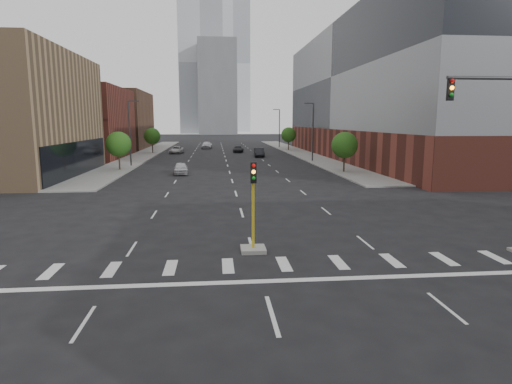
{
  "coord_description": "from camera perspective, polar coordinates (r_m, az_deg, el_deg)",
  "views": [
    {
      "loc": [
        -1.8,
        -11.08,
        6.3
      ],
      "look_at": [
        0.4,
        11.67,
        2.5
      ],
      "focal_mm": 30.0,
      "sensor_mm": 36.0,
      "label": 1
    }
  ],
  "objects": [
    {
      "name": "streetlight_right_b",
      "position": [
        102.23,
        3.09,
        8.7
      ],
      "size": [
        1.6,
        0.22,
        9.07
      ],
      "color": "#2D2D30",
      "rests_on": "ground"
    },
    {
      "name": "streetlight_right_a",
      "position": [
        67.82,
        7.53,
        8.27
      ],
      "size": [
        1.6,
        0.22,
        9.07
      ],
      "color": "#2D2D30",
      "rests_on": "ground"
    },
    {
      "name": "streetlight_left",
      "position": [
        62.19,
        -16.42,
        7.87
      ],
      "size": [
        1.6,
        0.22,
        9.07
      ],
      "color": "#2D2D30",
      "rests_on": "ground"
    },
    {
      "name": "car_distant",
      "position": [
        99.66,
        -6.59,
        6.24
      ],
      "size": [
        2.58,
        5.2,
        1.71
      ],
      "primitive_type": "imported",
      "rotation": [
        0.0,
        0.0,
        -0.12
      ],
      "color": "silver",
      "rests_on": "ground"
    },
    {
      "name": "car_near_left",
      "position": [
        51.99,
        -9.99,
        3.12
      ],
      "size": [
        1.89,
        4.25,
        1.42
      ],
      "primitive_type": "imported",
      "rotation": [
        0.0,
        0.0,
        0.05
      ],
      "color": "silver",
      "rests_on": "ground"
    },
    {
      "name": "median_traffic_signal",
      "position": [
        20.82,
        -0.37,
        -5.38
      ],
      "size": [
        1.2,
        1.2,
        4.4
      ],
      "color": "#999993",
      "rests_on": "ground"
    },
    {
      "name": "car_far_left",
      "position": [
        85.95,
        -10.55,
        5.54
      ],
      "size": [
        2.7,
        5.16,
        1.39
      ],
      "primitive_type": "imported",
      "rotation": [
        0.0,
        0.0,
        -0.08
      ],
      "color": "#B5B5B5",
      "rests_on": "ground"
    },
    {
      "name": "tree_left_near",
      "position": [
        57.47,
        -17.86,
        6.09
      ],
      "size": [
        3.2,
        3.2,
        4.85
      ],
      "color": "#382619",
      "rests_on": "ground"
    },
    {
      "name": "tower_mid",
      "position": [
        211.67,
        -5.15,
        13.65
      ],
      "size": [
        18.0,
        18.0,
        44.0
      ],
      "primitive_type": "cube",
      "color": "slate",
      "rests_on": "ground"
    },
    {
      "name": "building_right_main",
      "position": [
        77.81,
        18.68,
        12.42
      ],
      "size": [
        24.0,
        70.0,
        22.0
      ],
      "color": "brown",
      "rests_on": "ground"
    },
    {
      "name": "tower_left",
      "position": [
        232.94,
        -7.29,
        16.44
      ],
      "size": [
        22.0,
        22.0,
        70.0
      ],
      "primitive_type": "cube",
      "color": "#B2B7BC",
      "rests_on": "ground"
    },
    {
      "name": "ground",
      "position": [
        12.87,
        3.43,
        -19.88
      ],
      "size": [
        400.0,
        400.0,
        0.0
      ],
      "primitive_type": "plane",
      "color": "black",
      "rests_on": "ground"
    },
    {
      "name": "building_left_far_a",
      "position": [
        81.25,
        -24.22,
        8.41
      ],
      "size": [
        20.0,
        22.0,
        12.0
      ],
      "primitive_type": "cube",
      "color": "brown",
      "rests_on": "ground"
    },
    {
      "name": "sidewalk_left_far",
      "position": [
        86.32,
        -14.34,
        5.01
      ],
      "size": [
        5.0,
        92.0,
        0.15
      ],
      "primitive_type": "cube",
      "color": "gray",
      "rests_on": "ground"
    },
    {
      "name": "car_mid_right",
      "position": [
        76.55,
        0.4,
        5.32
      ],
      "size": [
        1.85,
        4.91,
        1.6
      ],
      "primitive_type": "imported",
      "rotation": [
        0.0,
        0.0,
        -0.03
      ],
      "color": "black",
      "rests_on": "ground"
    },
    {
      "name": "sidewalk_right_far",
      "position": [
        86.95,
        5.67,
        5.29
      ],
      "size": [
        5.0,
        92.0,
        0.15
      ],
      "primitive_type": "cube",
      "color": "gray",
      "rests_on": "ground"
    },
    {
      "name": "car_deep_right",
      "position": [
        87.25,
        -2.38,
        5.73
      ],
      "size": [
        2.52,
        4.85,
        1.34
      ],
      "primitive_type": "imported",
      "rotation": [
        0.0,
        0.0,
        -0.14
      ],
      "color": "black",
      "rests_on": "ground"
    },
    {
      "name": "building_left_far_b",
      "position": [
        106.24,
        -19.76,
        9.0
      ],
      "size": [
        20.0,
        24.0,
        13.0
      ],
      "primitive_type": "cube",
      "color": "brown",
      "rests_on": "ground"
    },
    {
      "name": "tree_left_far",
      "position": [
        86.99,
        -13.68,
        7.26
      ],
      "size": [
        3.2,
        3.2,
        4.85
      ],
      "color": "#382619",
      "rests_on": "ground"
    },
    {
      "name": "tower_right",
      "position": [
        273.42,
        -3.12,
        16.5
      ],
      "size": [
        20.0,
        20.0,
        80.0
      ],
      "primitive_type": "cube",
      "color": "#B2B7BC",
      "rests_on": "ground"
    },
    {
      "name": "tree_right_far",
      "position": [
        92.49,
        4.37,
        7.61
      ],
      "size": [
        3.2,
        3.2,
        4.85
      ],
      "color": "#382619",
      "rests_on": "ground"
    },
    {
      "name": "tree_right_near",
      "position": [
        53.55,
        11.73,
        6.13
      ],
      "size": [
        3.2,
        3.2,
        4.85
      ],
      "color": "#382619",
      "rests_on": "ground"
    }
  ]
}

